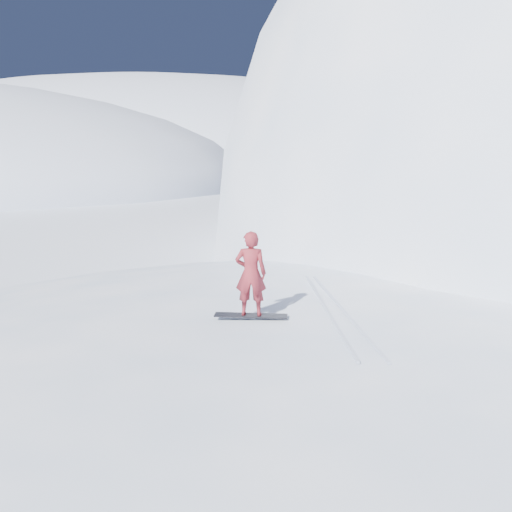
{
  "coord_description": "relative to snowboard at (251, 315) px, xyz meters",
  "views": [
    {
      "loc": [
        -1.9,
        -8.08,
        6.22
      ],
      "look_at": [
        -3.3,
        4.48,
        3.5
      ],
      "focal_mm": 40.0,
      "sensor_mm": 36.0,
      "label": 1
    }
  ],
  "objects": [
    {
      "name": "near_ridge",
      "position": [
        4.3,
        -0.48,
        -2.41
      ],
      "size": [
        36.0,
        28.0,
        4.8
      ],
      "primitive_type": "ellipsoid",
      "color": "white",
      "rests_on": "ground"
    },
    {
      "name": "far_ridge_c",
      "position": [
        -36.7,
        106.52,
        -2.41
      ],
      "size": [
        140.0,
        90.0,
        36.0
      ],
      "primitive_type": "ellipsoid",
      "color": "white",
      "rests_on": "ground"
    },
    {
      "name": "wind_bumps",
      "position": [
        2.74,
        -1.36,
        -2.41
      ],
      "size": [
        16.0,
        14.4,
        1.0
      ],
      "color": "white",
      "rests_on": "ground"
    },
    {
      "name": "snowboard",
      "position": [
        0.0,
        0.0,
        0.0
      ],
      "size": [
        1.57,
        0.33,
        0.03
      ],
      "primitive_type": "cube",
      "rotation": [
        0.0,
        0.0,
        0.03
      ],
      "color": "black",
      "rests_on": "near_ridge"
    },
    {
      "name": "snowboarder",
      "position": [
        0.0,
        0.0,
        0.92
      ],
      "size": [
        0.67,
        0.45,
        1.82
      ],
      "primitive_type": "imported",
      "rotation": [
        0.0,
        0.0,
        3.17
      ],
      "color": "maroon",
      "rests_on": "snowboard"
    },
    {
      "name": "board_tracks",
      "position": [
        1.8,
        0.62,
        0.01
      ],
      "size": [
        1.61,
        5.92,
        0.04
      ],
      "color": "silver",
      "rests_on": "ground"
    }
  ]
}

